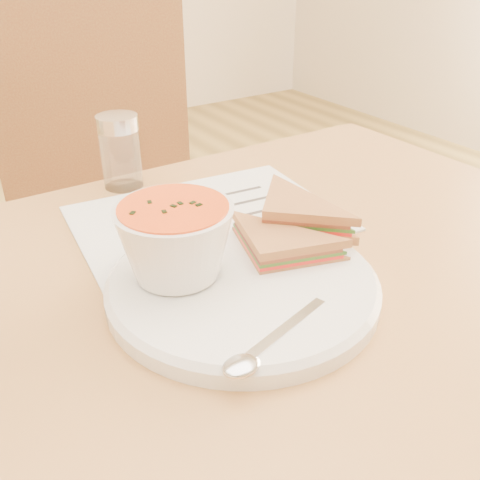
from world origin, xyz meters
TOP-DOWN VIEW (x-y plane):
  - chair_far at (0.08, 0.59)m, footprint 0.52×0.52m
  - plate at (-0.00, -0.01)m, footprint 0.35×0.35m
  - soup_bowl at (-0.06, 0.02)m, footprint 0.15×0.15m
  - sandwich_half_a at (0.01, -0.02)m, footprint 0.13×0.13m
  - sandwich_half_b at (0.05, 0.03)m, footprint 0.15×0.15m
  - spoon at (-0.03, -0.11)m, footprint 0.18×0.08m
  - paper_menu at (0.05, 0.15)m, footprint 0.35×0.28m
  - condiment_shaker at (0.00, 0.31)m, footprint 0.07×0.07m

SIDE VIEW (x-z plane):
  - chair_far at x=0.08m, z-range 0.00..0.98m
  - paper_menu at x=0.05m, z-range 0.75..0.75m
  - plate at x=0.00m, z-range 0.75..0.77m
  - spoon at x=-0.03m, z-range 0.77..0.78m
  - sandwich_half_a at x=0.01m, z-range 0.77..0.80m
  - sandwich_half_b at x=0.05m, z-range 0.78..0.81m
  - condiment_shaker at x=0.00m, z-range 0.75..0.86m
  - soup_bowl at x=-0.06m, z-range 0.77..0.85m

